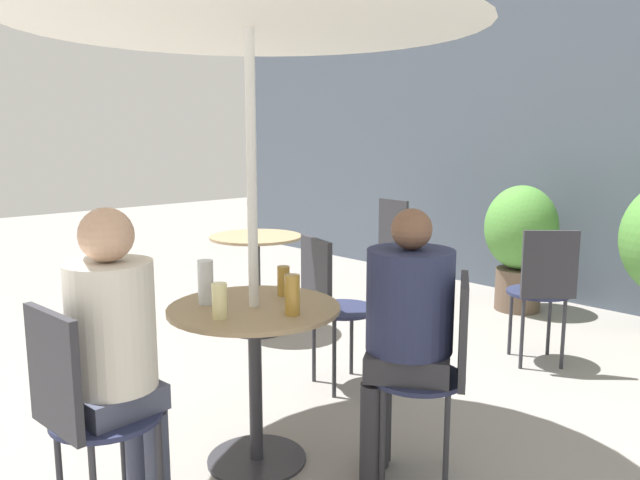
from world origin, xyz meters
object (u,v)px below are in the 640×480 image
Objects in this scene: beer_glass_0 at (292,295)px; bistro_chair_0 at (81,403)px; potted_plant_0 at (521,238)px; bistro_chair_1 at (440,360)px; seated_person_0 at (116,341)px; beer_glass_1 at (283,281)px; cafe_table_far at (256,264)px; bistro_chair_4 at (330,297)px; beer_glass_2 at (206,282)px; bistro_chair_2 at (544,283)px; seated_person_1 at (405,322)px; beer_glass_3 at (220,301)px; bistro_chair_3 at (400,237)px; cafe_table_near at (255,347)px.

bistro_chair_0 is at bearing -100.32° from beer_glass_0.
beer_glass_0 is 0.16× the size of potted_plant_0.
potted_plant_0 is (-1.15, 2.71, 0.07)m from bistro_chair_1.
beer_glass_1 is (-0.11, 0.88, 0.06)m from seated_person_0.
cafe_table_far is 2.46m from seated_person_0.
bistro_chair_4 is at bearing -78.59° from seated_person_0.
bistro_chair_0 is at bearing -51.20° from cafe_table_far.
potted_plant_0 is at bearing 95.24° from beer_glass_2.
beer_glass_0 is (1.76, -1.15, 0.30)m from cafe_table_far.
seated_person_0 reaches higher than beer_glass_2.
beer_glass_0 is at bearing 41.66° from bistro_chair_2.
bistro_chair_0 is 1.29m from seated_person_1.
beer_glass_3 is at bearing 37.78° from bistro_chair_2.
cafe_table_far is at bearing -55.66° from bistro_chair_0.
bistro_chair_0 is 1.70m from bistro_chair_4.
beer_glass_0 reaches higher than beer_glass_3.
bistro_chair_1 is at bearing -18.19° from cafe_table_far.
cafe_table_far is 0.81× the size of bistro_chair_3.
cafe_table_near is at bearing 35.70° from bistro_chair_2.
beer_glass_1 is 0.95× the size of beer_glass_3.
beer_glass_3 is at bearing 128.54° from bistro_chair_4.
seated_person_0 is 0.59m from beer_glass_2.
seated_person_1 is at bearing 34.46° from cafe_table_near.
bistro_chair_0 is 2.88m from bistro_chair_2.
bistro_chair_4 is at bearing -79.56° from bistro_chair_0.
potted_plant_0 is at bearing 98.59° from cafe_table_near.
seated_person_0 is (-0.62, -1.13, 0.19)m from bistro_chair_1.
cafe_table_far is 0.81× the size of bistro_chair_0.
seated_person_0 is at bearing -83.19° from beer_glass_1.
bistro_chair_0 is 0.90m from beer_glass_0.
potted_plant_0 is at bearing -100.53° from bistro_chair_2.
beer_glass_3 is 0.14× the size of potted_plant_0.
beer_glass_2 is (0.20, -0.96, 0.28)m from bistro_chair_4.
bistro_chair_0 is 1.00× the size of bistro_chair_1.
bistro_chair_1 is 1.30m from seated_person_0.
bistro_chair_4 is 1.15m from beer_glass_3.
bistro_chair_3 is 0.85× the size of potted_plant_0.
bistro_chair_0 is 1.00× the size of bistro_chair_2.
seated_person_0 is 7.20× the size of beer_glass_0.
bistro_chair_3 is 1.00× the size of bistro_chair_4.
beer_glass_1 reaches higher than cafe_table_far.
seated_person_1 is at bearing 45.79° from beer_glass_0.
beer_glass_1 is (-0.05, 0.21, 0.26)m from cafe_table_near.
bistro_chair_2 is at bearing 158.39° from bistro_chair_1.
seated_person_0 is at bearing -89.96° from beer_glass_3.
bistro_chair_0 and bistro_chair_1 have the same top height.
cafe_table_near is 0.62× the size of seated_person_0.
bistro_chair_1 is at bearing 47.47° from beer_glass_3.
bistro_chair_4 is (-0.44, 1.64, 0.00)m from bistro_chair_0.
beer_glass_1 is 0.44m from beer_glass_3.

